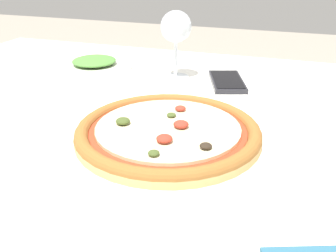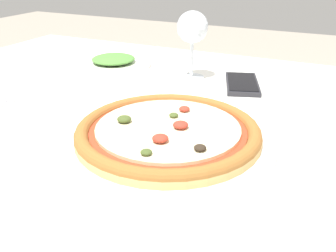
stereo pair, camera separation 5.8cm
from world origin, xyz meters
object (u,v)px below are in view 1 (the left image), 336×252
at_px(wine_glass_far_left, 176,29).
at_px(dining_table, 120,157).
at_px(cell_phone, 227,81).
at_px(side_plate, 94,64).
at_px(pizza_plate, 168,134).

bearing_deg(wine_glass_far_left, dining_table, -98.21).
height_order(dining_table, cell_phone, cell_phone).
distance_m(dining_table, side_plate, 0.33).
height_order(wine_glass_far_left, cell_phone, wine_glass_far_left).
distance_m(pizza_plate, wine_glass_far_left, 0.35).
bearing_deg(side_plate, dining_table, -53.46).
height_order(dining_table, wine_glass_far_left, wine_glass_far_left).
relative_size(dining_table, side_plate, 6.42).
relative_size(pizza_plate, cell_phone, 2.10).
relative_size(pizza_plate, wine_glass_far_left, 2.14).
distance_m(dining_table, pizza_plate, 0.19).
xyz_separation_m(wine_glass_far_left, cell_phone, (0.12, -0.00, -0.11)).
distance_m(dining_table, wine_glass_far_left, 0.32).
bearing_deg(dining_table, wine_glass_far_left, 81.79).
distance_m(wine_glass_far_left, side_plate, 0.24).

